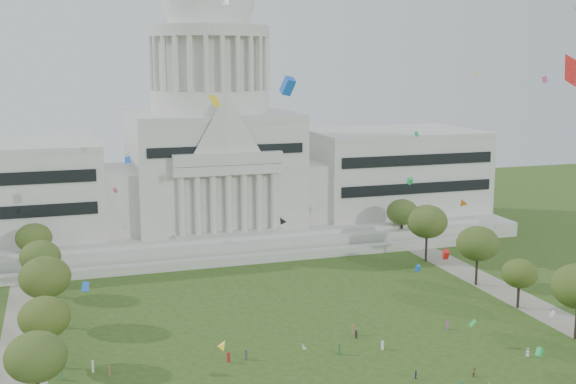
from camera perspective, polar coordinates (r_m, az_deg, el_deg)
capitol at (r=200.67m, az=-6.04°, el=2.86°), size 160.00×64.50×91.30m
path_left at (r=121.38m, az=-20.38°, el=-13.72°), size 8.00×160.00×0.04m
path_right at (r=150.21m, az=19.81°, el=-9.00°), size 8.00×160.00×0.04m
row_tree_l_2 at (r=106.26m, az=-19.31°, el=-12.20°), size 8.42×8.42×11.97m
row_tree_l_3 at (r=121.88m, az=-18.69°, el=-9.38°), size 8.12×8.12×11.55m
row_tree_r_3 at (r=149.41m, az=17.83°, el=-6.14°), size 7.01×7.01×9.98m
row_tree_l_4 at (r=139.16m, az=-18.65°, el=-6.41°), size 9.29×9.29×13.21m
row_tree_r_4 at (r=161.40m, az=14.77°, el=-3.96°), size 9.19×9.19×13.06m
row_tree_l_5 at (r=157.36m, az=-18.99°, el=-4.88°), size 8.33×8.33×11.85m
row_tree_r_5 at (r=177.42m, az=10.94°, el=-2.31°), size 9.82×9.82×13.96m
row_tree_l_6 at (r=175.04m, az=-19.45°, el=-3.45°), size 8.19×8.19×11.64m
row_tree_r_6 at (r=194.33m, az=9.02°, el=-1.58°), size 8.42×8.42×11.97m
person_0 at (r=128.06m, az=18.42°, el=-11.95°), size 0.87×0.90×1.56m
person_2 at (r=118.44m, az=14.53°, el=-13.61°), size 0.85×0.67×1.54m
person_10 at (r=115.94m, az=10.07°, el=-14.01°), size 0.63×0.89×1.38m
kite_swarm at (r=104.49m, az=8.73°, el=-0.69°), size 93.60×104.33×58.45m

